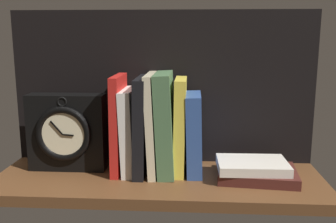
# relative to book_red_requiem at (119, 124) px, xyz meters

# --- Properties ---
(ground_plane) EXTENTS (0.78, 0.27, 0.03)m
(ground_plane) POSITION_rel_book_red_requiem_xyz_m (0.10, -0.04, -0.13)
(ground_plane) COLOR brown
(back_panel) EXTENTS (0.78, 0.01, 0.40)m
(back_panel) POSITION_rel_book_red_requiem_xyz_m (0.10, 0.09, 0.08)
(back_panel) COLOR black
(back_panel) RESTS_ON ground_plane
(book_red_requiem) EXTENTS (0.02, 0.14, 0.24)m
(book_red_requiem) POSITION_rel_book_red_requiem_xyz_m (0.00, 0.00, 0.00)
(book_red_requiem) COLOR red
(book_red_requiem) RESTS_ON ground_plane
(book_white_catcher) EXTENTS (0.04, 0.14, 0.21)m
(book_white_catcher) POSITION_rel_book_red_requiem_xyz_m (0.03, 0.00, -0.02)
(book_white_catcher) COLOR silver
(book_white_catcher) RESTS_ON ground_plane
(book_black_skeptic) EXTENTS (0.03, 0.16, 0.23)m
(book_black_skeptic) POSITION_rel_book_red_requiem_xyz_m (0.06, 0.00, -0.00)
(book_black_skeptic) COLOR black
(book_black_skeptic) RESTS_ON ground_plane
(book_cream_twain) EXTENTS (0.03, 0.16, 0.24)m
(book_cream_twain) POSITION_rel_book_red_requiem_xyz_m (0.08, 0.00, 0.00)
(book_cream_twain) COLOR beige
(book_cream_twain) RESTS_ON ground_plane
(book_green_romantic) EXTENTS (0.05, 0.15, 0.25)m
(book_green_romantic) POSITION_rel_book_red_requiem_xyz_m (0.11, 0.00, 0.00)
(book_green_romantic) COLOR #476B44
(book_green_romantic) RESTS_ON ground_plane
(book_yellow_seinlanguage) EXTENTS (0.03, 0.12, 0.23)m
(book_yellow_seinlanguage) POSITION_rel_book_red_requiem_xyz_m (0.15, 0.00, -0.00)
(book_yellow_seinlanguage) COLOR gold
(book_yellow_seinlanguage) RESTS_ON ground_plane
(book_blue_modern) EXTENTS (0.04, 0.13, 0.20)m
(book_blue_modern) POSITION_rel_book_red_requiem_xyz_m (0.18, 0.00, -0.02)
(book_blue_modern) COLOR #2D4C8E
(book_blue_modern) RESTS_ON ground_plane
(framed_clock) EXTENTS (0.19, 0.07, 0.19)m
(framed_clock) POSITION_rel_book_red_requiem_xyz_m (-0.13, -0.00, -0.02)
(framed_clock) COLOR black
(framed_clock) RESTS_ON ground_plane
(book_stack_side) EXTENTS (0.19, 0.15, 0.04)m
(book_stack_side) POSITION_rel_book_red_requiem_xyz_m (0.33, -0.04, -0.10)
(book_stack_side) COLOR #471E19
(book_stack_side) RESTS_ON ground_plane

